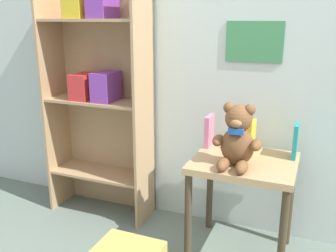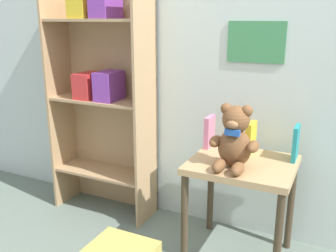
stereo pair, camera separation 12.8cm
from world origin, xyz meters
name	(u,v)px [view 1 (the left image)]	position (x,y,z in m)	size (l,w,h in m)	color
wall_back	(233,34)	(0.00, 1.31, 1.25)	(4.80, 0.07, 2.50)	silver
bookshelf_side	(100,84)	(-0.85, 1.16, 0.92)	(0.71, 0.29, 1.62)	tan
display_table	(243,176)	(0.17, 0.98, 0.49)	(0.56, 0.49, 0.59)	tan
teddy_bear	(237,138)	(0.15, 0.88, 0.74)	(0.26, 0.23, 0.34)	brown
book_standing_pink	(209,131)	(-0.07, 1.13, 0.69)	(0.03, 0.12, 0.19)	#D17093
book_standing_yellow	(251,136)	(0.17, 1.14, 0.68)	(0.03, 0.13, 0.18)	gold
book_standing_teal	(295,141)	(0.42, 1.13, 0.69)	(0.02, 0.13, 0.19)	teal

